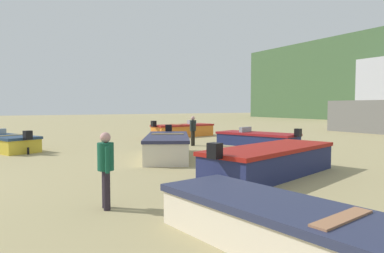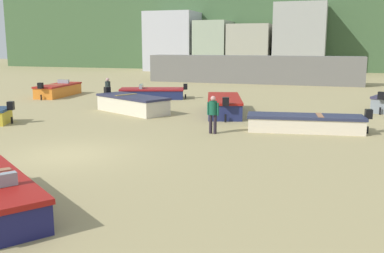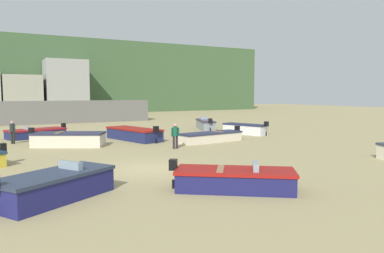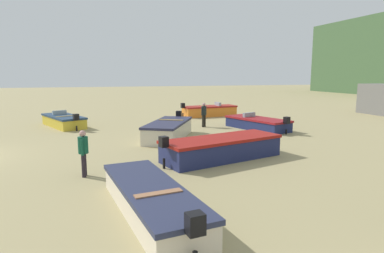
{
  "view_description": "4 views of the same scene",
  "coord_description": "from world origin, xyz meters",
  "px_view_note": "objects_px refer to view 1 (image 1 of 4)",
  "views": [
    {
      "loc": [
        10.88,
        3.12,
        2.16
      ],
      "look_at": [
        -1.72,
        10.47,
        1.3
      ],
      "focal_mm": 32.01,
      "sensor_mm": 36.0,
      "label": 1
    },
    {
      "loc": [
        8.69,
        -12.67,
        3.78
      ],
      "look_at": [
        3.57,
        3.11,
        0.65
      ],
      "focal_mm": 41.11,
      "sensor_mm": 36.0,
      "label": 2
    },
    {
      "loc": [
        -6.24,
        -15.89,
        3.54
      ],
      "look_at": [
        6.09,
        7.03,
        1.18
      ],
      "focal_mm": 34.33,
      "sensor_mm": 36.0,
      "label": 3
    },
    {
      "loc": [
        15.48,
        5.56,
        3.51
      ],
      "look_at": [
        0.54,
        10.02,
        1.03
      ],
      "focal_mm": 30.8,
      "sensor_mm": 36.0,
      "label": 4
    }
  ],
  "objects_px": {
    "boat_navy_10": "(257,139)",
    "beach_walker_distant": "(193,128)",
    "boat_cream_8": "(167,146)",
    "beach_walker_foreground": "(106,164)",
    "boat_navy_9": "(271,161)",
    "boat_cream_0": "(301,233)",
    "boat_orange_2": "(183,130)",
    "boat_yellow_6": "(4,143)"
  },
  "relations": [
    {
      "from": "boat_yellow_6",
      "to": "boat_navy_10",
      "type": "bearing_deg",
      "value": -44.56
    },
    {
      "from": "beach_walker_distant",
      "to": "beach_walker_foreground",
      "type": "bearing_deg",
      "value": -164.93
    },
    {
      "from": "boat_navy_10",
      "to": "boat_navy_9",
      "type": "bearing_deg",
      "value": -146.53
    },
    {
      "from": "beach_walker_foreground",
      "to": "beach_walker_distant",
      "type": "distance_m",
      "value": 11.73
    },
    {
      "from": "boat_orange_2",
      "to": "boat_navy_10",
      "type": "relative_size",
      "value": 1.03
    },
    {
      "from": "boat_cream_8",
      "to": "boat_navy_9",
      "type": "xyz_separation_m",
      "value": [
        4.99,
        1.14,
        -0.02
      ]
    },
    {
      "from": "boat_navy_9",
      "to": "boat_cream_0",
      "type": "bearing_deg",
      "value": -54.68
    },
    {
      "from": "boat_orange_2",
      "to": "boat_cream_8",
      "type": "bearing_deg",
      "value": -38.51
    },
    {
      "from": "boat_cream_8",
      "to": "beach_walker_distant",
      "type": "distance_m",
      "value": 4.52
    },
    {
      "from": "boat_cream_8",
      "to": "beach_walker_foreground",
      "type": "xyz_separation_m",
      "value": [
        5.85,
        -4.3,
        0.47
      ]
    },
    {
      "from": "boat_cream_0",
      "to": "boat_orange_2",
      "type": "height_order",
      "value": "boat_orange_2"
    },
    {
      "from": "boat_navy_10",
      "to": "beach_walker_foreground",
      "type": "height_order",
      "value": "beach_walker_foreground"
    },
    {
      "from": "beach_walker_foreground",
      "to": "beach_walker_distant",
      "type": "height_order",
      "value": "same"
    },
    {
      "from": "boat_cream_0",
      "to": "beach_walker_distant",
      "type": "relative_size",
      "value": 3.28
    },
    {
      "from": "boat_cream_0",
      "to": "boat_navy_10",
      "type": "xyz_separation_m",
      "value": [
        -11.0,
        8.77,
        0.0
      ]
    },
    {
      "from": "beach_walker_foreground",
      "to": "boat_cream_8",
      "type": "bearing_deg",
      "value": -29.18
    },
    {
      "from": "beach_walker_foreground",
      "to": "boat_yellow_6",
      "type": "bearing_deg",
      "value": 14.77
    },
    {
      "from": "boat_cream_8",
      "to": "boat_navy_10",
      "type": "bearing_deg",
      "value": -139.33
    },
    {
      "from": "beach_walker_foreground",
      "to": "boat_cream_0",
      "type": "bearing_deg",
      "value": -148.31
    },
    {
      "from": "boat_navy_9",
      "to": "boat_navy_10",
      "type": "relative_size",
      "value": 1.16
    },
    {
      "from": "boat_cream_8",
      "to": "boat_navy_9",
      "type": "bearing_deg",
      "value": 130.59
    },
    {
      "from": "boat_cream_0",
      "to": "boat_navy_9",
      "type": "height_order",
      "value": "boat_navy_9"
    },
    {
      "from": "boat_yellow_6",
      "to": "boat_cream_8",
      "type": "xyz_separation_m",
      "value": [
        6.1,
        5.9,
        0.09
      ]
    },
    {
      "from": "boat_cream_8",
      "to": "beach_walker_foreground",
      "type": "height_order",
      "value": "beach_walker_foreground"
    },
    {
      "from": "boat_cream_0",
      "to": "boat_yellow_6",
      "type": "bearing_deg",
      "value": 93.58
    },
    {
      "from": "boat_navy_9",
      "to": "beach_walker_foreground",
      "type": "relative_size",
      "value": 3.41
    },
    {
      "from": "boat_cream_8",
      "to": "boat_navy_10",
      "type": "distance_m",
      "value": 6.33
    },
    {
      "from": "boat_navy_9",
      "to": "beach_walker_foreground",
      "type": "bearing_deg",
      "value": -96.5
    },
    {
      "from": "boat_navy_9",
      "to": "boat_navy_10",
      "type": "distance_m",
      "value": 8.15
    },
    {
      "from": "boat_navy_10",
      "to": "beach_walker_distant",
      "type": "height_order",
      "value": "beach_walker_distant"
    },
    {
      "from": "boat_orange_2",
      "to": "boat_yellow_6",
      "type": "bearing_deg",
      "value": -83.9
    },
    {
      "from": "boat_orange_2",
      "to": "boat_navy_9",
      "type": "distance_m",
      "value": 14.21
    },
    {
      "from": "boat_navy_10",
      "to": "beach_walker_foreground",
      "type": "relative_size",
      "value": 2.94
    },
    {
      "from": "boat_yellow_6",
      "to": "beach_walker_foreground",
      "type": "height_order",
      "value": "beach_walker_foreground"
    },
    {
      "from": "boat_cream_8",
      "to": "boat_navy_10",
      "type": "relative_size",
      "value": 1.03
    },
    {
      "from": "boat_yellow_6",
      "to": "beach_walker_distant",
      "type": "bearing_deg",
      "value": -41.05
    },
    {
      "from": "boat_yellow_6",
      "to": "beach_walker_foreground",
      "type": "xyz_separation_m",
      "value": [
        11.95,
        1.59,
        0.56
      ]
    },
    {
      "from": "boat_cream_0",
      "to": "boat_navy_9",
      "type": "xyz_separation_m",
      "value": [
        -4.59,
        3.75,
        0.09
      ]
    },
    {
      "from": "boat_orange_2",
      "to": "beach_walker_distant",
      "type": "xyz_separation_m",
      "value": [
        5.34,
        -2.29,
        0.51
      ]
    },
    {
      "from": "boat_orange_2",
      "to": "beach_walker_foreground",
      "type": "bearing_deg",
      "value": -40.16
    },
    {
      "from": "boat_yellow_6",
      "to": "beach_walker_distant",
      "type": "xyz_separation_m",
      "value": [
        2.88,
        9.03,
        0.56
      ]
    },
    {
      "from": "boat_cream_8",
      "to": "beach_walker_distant",
      "type": "xyz_separation_m",
      "value": [
        -3.22,
        3.14,
        0.47
      ]
    }
  ]
}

